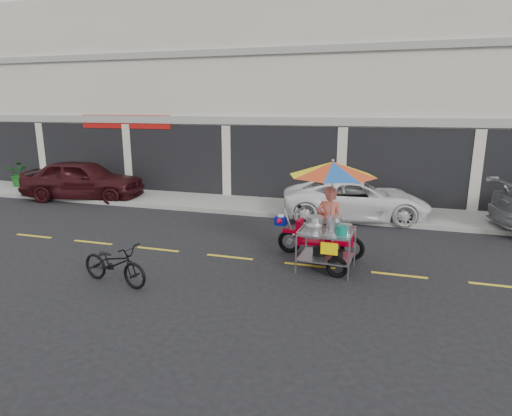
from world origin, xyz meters
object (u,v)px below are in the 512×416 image
(food_vendor_rig, at_px, (330,199))
(maroon_sedan, at_px, (83,180))
(white_pickup, at_px, (356,199))
(near_bicycle, at_px, (114,264))

(food_vendor_rig, bearing_deg, maroon_sedan, 160.03)
(white_pickup, distance_m, near_bicycle, 8.21)
(white_pickup, xyz_separation_m, food_vendor_rig, (-0.31, -4.49, 0.93))
(maroon_sedan, bearing_deg, near_bicycle, -147.99)
(maroon_sedan, height_order, white_pickup, maroon_sedan)
(white_pickup, relative_size, food_vendor_rig, 1.86)
(maroon_sedan, xyz_separation_m, white_pickup, (10.59, 0.06, -0.14))
(maroon_sedan, distance_m, white_pickup, 10.59)
(near_bicycle, bearing_deg, maroon_sedan, 52.96)
(maroon_sedan, relative_size, near_bicycle, 2.76)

